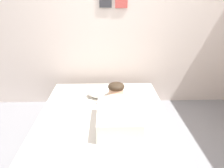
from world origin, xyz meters
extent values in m
plane|color=gray|center=(0.00, 0.00, 0.00)|extent=(12.36, 12.36, 0.00)
cube|color=silver|center=(0.00, 1.37, 1.25)|extent=(4.18, 0.10, 2.50)
cube|color=#333338|center=(-0.11, 1.31, 1.55)|extent=(0.17, 0.02, 0.17)
cube|color=#CC4C47|center=(0.12, 1.31, 1.54)|extent=(0.17, 0.02, 0.17)
cube|color=#726051|center=(-0.14, 0.15, 0.08)|extent=(1.46, 1.98, 0.16)
cube|color=silver|center=(-0.14, 0.15, 0.27)|extent=(1.42, 1.92, 0.22)
ellipsoid|color=white|center=(-0.10, 0.65, 0.44)|extent=(0.52, 0.32, 0.11)
cube|color=silver|center=(0.01, -0.06, 0.48)|extent=(0.42, 0.64, 0.18)
ellipsoid|color=#D8AD8E|center=(0.01, 0.28, 0.50)|extent=(0.32, 0.20, 0.16)
sphere|color=#D8AD8E|center=(0.01, 0.44, 0.54)|extent=(0.19, 0.19, 0.19)
ellipsoid|color=#332619|center=(0.01, 0.44, 0.61)|extent=(0.20, 0.20, 0.10)
cylinder|color=#D8AD8E|center=(-0.09, 0.42, 0.47)|extent=(0.23, 0.07, 0.14)
cylinder|color=#D8AD8E|center=(0.11, 0.42, 0.47)|extent=(0.23, 0.07, 0.14)
cylinder|color=white|center=(0.14, 0.45, 0.42)|extent=(0.09, 0.09, 0.07)
torus|color=white|center=(0.19, 0.45, 0.42)|extent=(0.05, 0.01, 0.05)
cube|color=black|center=(-0.03, 0.04, 0.39)|extent=(0.07, 0.14, 0.01)
camera|label=1|loc=(-0.11, -1.99, 1.58)|focal=35.45mm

